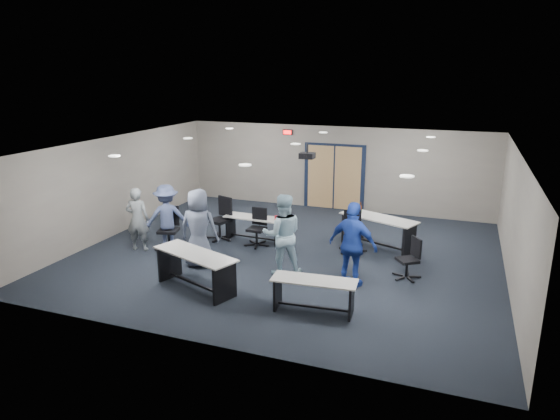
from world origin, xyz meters
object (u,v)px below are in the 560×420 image
(table_back_left, at_px, (254,224))
(chair_loose_left, at_px, (168,229))
(person_navy, at_px, (353,245))
(person_gray, at_px, (138,219))
(table_front_left, at_px, (195,265))
(table_back_right, at_px, (378,226))
(chair_back_b, at_px, (256,228))
(chair_loose_right, at_px, (407,258))
(person_lightblue, at_px, (283,234))
(person_back, at_px, (167,217))
(chair_back_a, at_px, (219,219))
(table_front_right, at_px, (314,290))
(person_plaid, at_px, (199,228))
(chair_back_c, at_px, (353,232))

(table_back_left, relative_size, chair_loose_left, 1.51)
(person_navy, bearing_deg, person_gray, 10.93)
(table_front_left, xyz_separation_m, table_back_right, (3.09, 3.86, 0.02))
(chair_back_b, distance_m, chair_loose_right, 3.98)
(table_back_right, bearing_deg, chair_loose_left, -135.94)
(table_back_right, distance_m, chair_loose_left, 5.32)
(person_lightblue, relative_size, person_back, 1.10)
(table_back_right, distance_m, person_lightblue, 3.00)
(person_lightblue, height_order, person_back, person_lightblue)
(chair_loose_right, xyz_separation_m, person_back, (-5.93, -0.17, 0.37))
(table_front_left, height_order, chair_back_a, chair_back_a)
(person_gray, bearing_deg, table_front_right, 148.18)
(chair_loose_left, height_order, person_lightblue, person_lightblue)
(table_back_left, distance_m, chair_loose_left, 2.25)
(table_back_left, relative_size, chair_back_a, 1.44)
(table_back_right, xyz_separation_m, person_lightblue, (-1.70, -2.45, 0.36))
(person_back, bearing_deg, person_gray, -5.58)
(table_back_left, bearing_deg, person_back, -140.98)
(person_plaid, bearing_deg, table_back_left, -111.60)
(chair_back_b, xyz_separation_m, person_gray, (-2.66, -1.32, 0.32))
(person_navy, bearing_deg, chair_loose_left, 6.80)
(table_back_right, relative_size, chair_back_c, 2.01)
(chair_back_a, distance_m, person_navy, 4.39)
(chair_back_c, bearing_deg, person_plaid, -166.10)
(table_front_right, xyz_separation_m, person_navy, (0.42, 1.38, 0.47))
(table_front_left, height_order, person_plaid, person_plaid)
(person_plaid, relative_size, person_lightblue, 1.00)
(table_front_left, distance_m, chair_loose_left, 2.64)
(person_navy, bearing_deg, person_back, 6.51)
(table_front_right, xyz_separation_m, chair_loose_right, (1.46, 2.21, 0.02))
(table_front_right, height_order, chair_back_a, chair_back_a)
(table_front_right, distance_m, person_gray, 5.39)
(person_plaid, bearing_deg, chair_back_b, -120.53)
(chair_back_a, distance_m, person_plaid, 1.94)
(chair_back_a, distance_m, person_back, 1.46)
(table_back_left, bearing_deg, table_back_right, 13.59)
(table_back_left, height_order, chair_back_a, chair_back_a)
(chair_back_b, bearing_deg, person_back, -153.25)
(person_lightblue, bearing_deg, chair_loose_left, -32.23)
(table_front_right, distance_m, chair_back_c, 3.39)
(table_front_left, bearing_deg, chair_loose_right, 47.78)
(person_gray, bearing_deg, person_plaid, 155.10)
(table_front_left, xyz_separation_m, person_navy, (3.00, 1.26, 0.37))
(chair_back_a, bearing_deg, person_plaid, -58.27)
(table_back_left, xyz_separation_m, chair_loose_left, (-1.78, -1.37, 0.09))
(chair_back_c, xyz_separation_m, person_back, (-4.48, -1.35, 0.31))
(table_back_right, xyz_separation_m, person_navy, (-0.09, -2.60, 0.36))
(table_front_left, height_order, person_navy, person_navy)
(chair_back_c, relative_size, chair_loose_right, 1.13)
(table_front_left, relative_size, person_plaid, 1.13)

